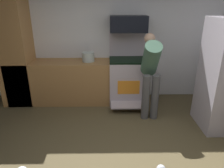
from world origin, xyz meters
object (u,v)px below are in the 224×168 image
(oven_range, at_px, (127,79))
(person_cook, at_px, (150,70))
(microwave, at_px, (128,24))
(stock_pot, at_px, (88,57))

(oven_range, xyz_separation_m, person_cook, (0.36, -0.61, 0.39))
(oven_range, bearing_deg, microwave, 90.00)
(person_cook, relative_size, stock_pot, 6.06)
(oven_range, relative_size, person_cook, 0.97)
(microwave, bearing_deg, oven_range, -90.00)
(microwave, relative_size, person_cook, 0.49)
(microwave, height_order, person_cook, microwave)
(oven_range, height_order, person_cook, person_cook)
(oven_range, xyz_separation_m, stock_pot, (-0.82, 0.01, 0.49))
(microwave, xyz_separation_m, stock_pot, (-0.82, -0.08, -0.65))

